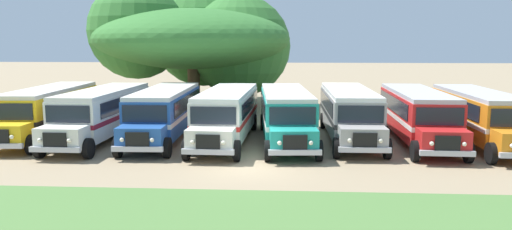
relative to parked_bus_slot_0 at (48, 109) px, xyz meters
name	(u,v)px	position (x,y,z in m)	size (l,w,h in m)	color
ground_plane	(249,167)	(12.35, -6.64, -1.58)	(220.00, 220.00, 0.00)	#937F60
parked_bus_slot_0	(48,109)	(0.00, 0.00, 0.00)	(3.16, 10.90, 2.82)	yellow
parked_bus_slot_1	(103,111)	(3.50, -0.61, 0.00)	(2.84, 10.86, 2.82)	silver
parked_bus_slot_2	(165,111)	(7.00, -0.26, 0.00)	(2.90, 10.87, 2.82)	#23519E
parked_bus_slot_3	(227,112)	(10.65, -0.64, 0.00)	(2.95, 10.87, 2.82)	silver
parked_bus_slot_4	(286,113)	(13.95, -0.51, 0.00)	(3.38, 10.95, 2.82)	teal
parked_bus_slot_5	(349,111)	(17.55, 0.22, 0.00)	(2.73, 10.85, 2.82)	#9E9993
parked_bus_slot_6	(418,113)	(21.27, -0.27, 0.00)	(2.90, 10.87, 2.82)	red
parked_bus_slot_7	(480,114)	(24.54, -0.51, 0.00)	(2.78, 10.85, 2.82)	orange
broad_shade_tree	(197,38)	(6.37, 14.07, 4.21)	(16.16, 18.29, 10.71)	brown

